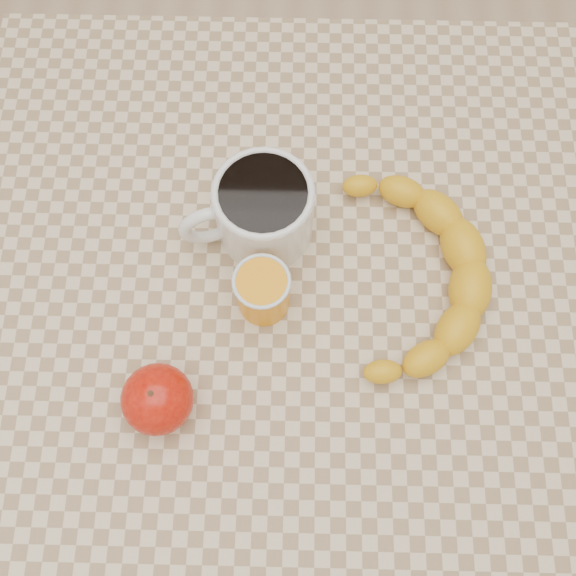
{
  "coord_description": "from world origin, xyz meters",
  "views": [
    {
      "loc": [
        0.0,
        -0.24,
        1.46
      ],
      "look_at": [
        0.0,
        0.0,
        0.77
      ],
      "focal_mm": 40.0,
      "sensor_mm": 36.0,
      "label": 1
    }
  ],
  "objects_px": {
    "table": "(288,315)",
    "coffee_mug": "(262,210)",
    "apple": "(157,399)",
    "banana": "(412,276)",
    "orange_juice_glass": "(263,291)"
  },
  "relations": [
    {
      "from": "coffee_mug",
      "to": "banana",
      "type": "xyz_separation_m",
      "value": [
        0.17,
        -0.07,
        -0.03
      ]
    },
    {
      "from": "orange_juice_glass",
      "to": "apple",
      "type": "bearing_deg",
      "value": -131.43
    },
    {
      "from": "coffee_mug",
      "to": "orange_juice_glass",
      "type": "bearing_deg",
      "value": -87.61
    },
    {
      "from": "apple",
      "to": "orange_juice_glass",
      "type": "bearing_deg",
      "value": 48.57
    },
    {
      "from": "table",
      "to": "apple",
      "type": "height_order",
      "value": "apple"
    },
    {
      "from": "orange_juice_glass",
      "to": "apple",
      "type": "distance_m",
      "value": 0.16
    },
    {
      "from": "apple",
      "to": "table",
      "type": "bearing_deg",
      "value": 44.39
    },
    {
      "from": "table",
      "to": "orange_juice_glass",
      "type": "relative_size",
      "value": 10.81
    },
    {
      "from": "table",
      "to": "banana",
      "type": "distance_m",
      "value": 0.18
    },
    {
      "from": "apple",
      "to": "banana",
      "type": "height_order",
      "value": "apple"
    },
    {
      "from": "table",
      "to": "coffee_mug",
      "type": "distance_m",
      "value": 0.16
    },
    {
      "from": "table",
      "to": "apple",
      "type": "bearing_deg",
      "value": -135.61
    },
    {
      "from": "table",
      "to": "coffee_mug",
      "type": "height_order",
      "value": "coffee_mug"
    },
    {
      "from": "orange_juice_glass",
      "to": "table",
      "type": "bearing_deg",
      "value": 21.21
    },
    {
      "from": "table",
      "to": "apple",
      "type": "xyz_separation_m",
      "value": [
        -0.13,
        -0.13,
        0.12
      ]
    }
  ]
}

